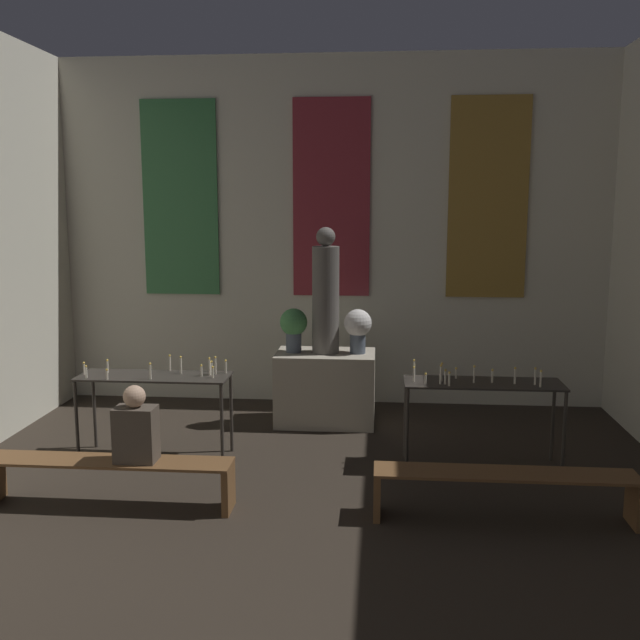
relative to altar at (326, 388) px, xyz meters
The scene contains 10 objects.
wall_back 2.14m from the altar, 90.00° to the left, with size 7.46×0.16×4.58m.
altar is the anchor object (origin of this frame).
statue 1.15m from the altar, ahead, with size 0.33×0.33×1.52m.
flower_vase_left 0.86m from the altar, behind, with size 0.33×0.33×0.54m.
flower_vase_right 0.86m from the altar, ahead, with size 0.33×0.33×0.54m.
candle_rack_left 2.20m from the altar, 141.44° to the right, with size 1.59×0.52×1.09m.
candle_rack_right 2.20m from the altar, 38.65° to the right, with size 1.59×0.52×1.09m.
pew_back_left 3.16m from the altar, 123.25° to the right, with size 2.22×0.36×0.43m.
pew_back_right 3.16m from the altar, 56.75° to the right, with size 2.22×0.36×0.43m.
person_seated 3.03m from the altar, 119.08° to the right, with size 0.36×0.24×0.69m.
Camera 1 is at (0.66, 1.33, 2.68)m, focal length 40.00 mm.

